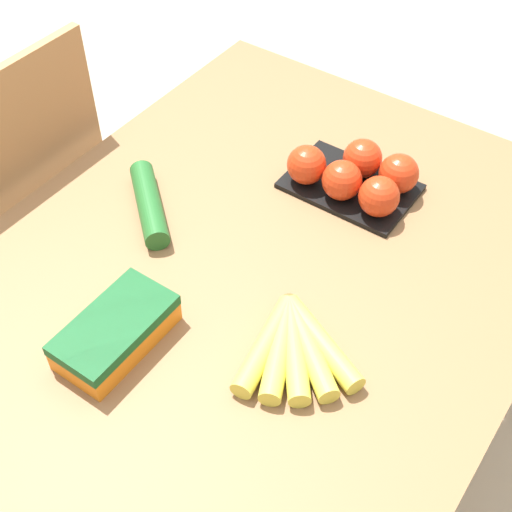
{
  "coord_description": "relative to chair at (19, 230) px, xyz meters",
  "views": [
    {
      "loc": [
        -0.69,
        -0.48,
        1.69
      ],
      "look_at": [
        0.0,
        0.0,
        0.78
      ],
      "focal_mm": 50.0,
      "sensor_mm": 36.0,
      "label": 1
    }
  ],
  "objects": [
    {
      "name": "chair",
      "position": [
        0.0,
        0.0,
        0.0
      ],
      "size": [
        0.42,
        0.4,
        0.98
      ],
      "rotation": [
        0.0,
        0.0,
        3.13
      ],
      "color": "#A87547",
      "rests_on": "ground_plane"
    },
    {
      "name": "carrot_bag",
      "position": [
        -0.22,
        -0.57,
        0.29
      ],
      "size": [
        0.2,
        0.11,
        0.06
      ],
      "color": "orange",
      "rests_on": "dining_table"
    },
    {
      "name": "banana_bunch",
      "position": [
        -0.08,
        -0.81,
        0.27
      ],
      "size": [
        0.2,
        0.2,
        0.04
      ],
      "color": "brown",
      "rests_on": "dining_table"
    },
    {
      "name": "tomato_pack",
      "position": [
        0.31,
        -0.7,
        0.29
      ],
      "size": [
        0.17,
        0.25,
        0.09
      ],
      "color": "black",
      "rests_on": "dining_table"
    },
    {
      "name": "dining_table",
      "position": [
        0.04,
        -0.65,
        0.15
      ],
      "size": [
        1.2,
        0.94,
        0.75
      ],
      "color": "olive",
      "rests_on": "ground_plane"
    },
    {
      "name": "cucumber_near",
      "position": [
        0.03,
        -0.41,
        0.27
      ],
      "size": [
        0.17,
        0.19,
        0.05
      ],
      "color": "#236028",
      "rests_on": "dining_table"
    },
    {
      "name": "ground_plane",
      "position": [
        0.04,
        -0.65,
        -0.5
      ],
      "size": [
        12.0,
        12.0,
        0.0
      ],
      "primitive_type": "plane",
      "color": "#B7A88E"
    }
  ]
}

